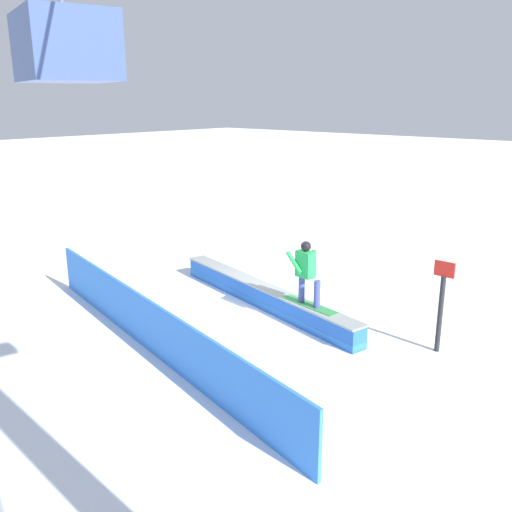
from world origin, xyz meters
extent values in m
plane|color=white|center=(0.00, 0.00, 0.00)|extent=(120.00, 120.00, 0.00)
cube|color=blue|center=(0.00, 0.00, 0.24)|extent=(6.22, 1.68, 0.48)
cube|color=#2E6FC0|center=(0.00, 0.00, 0.12)|extent=(6.24, 1.70, 0.12)
cube|color=#919796|center=(0.00, 0.00, 0.50)|extent=(6.24, 1.74, 0.04)
cube|color=#308D45|center=(-1.58, 0.33, 0.53)|extent=(1.50, 0.50, 0.01)
cylinder|color=#434D93|center=(-1.36, 0.30, 0.84)|extent=(0.16, 0.16, 0.60)
cylinder|color=#434D93|center=(-1.81, 0.36, 0.84)|extent=(0.16, 0.16, 0.60)
cube|color=green|center=(-1.45, 0.31, 1.42)|extent=(0.43, 0.29, 0.57)
sphere|color=black|center=(-1.45, 0.31, 1.81)|extent=(0.22, 0.22, 0.22)
cylinder|color=green|center=(-1.25, 0.45, 1.45)|extent=(0.47, 0.15, 0.44)
cylinder|color=green|center=(-1.57, 0.16, 1.45)|extent=(0.14, 0.11, 0.55)
cube|color=#3D528A|center=(0.68, 4.27, 5.65)|extent=(2.12, 1.84, 1.10)
cube|color=#337AE4|center=(0.00, 3.37, 0.55)|extent=(9.46, 2.04, 1.10)
cylinder|color=#262628|center=(-4.19, -0.42, 0.78)|extent=(0.10, 0.10, 1.55)
cube|color=red|center=(-4.19, -0.42, 1.70)|extent=(0.40, 0.04, 0.30)
camera|label=1|loc=(-8.13, 9.45, 4.83)|focal=38.67mm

